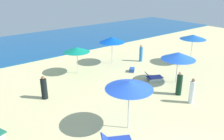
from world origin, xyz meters
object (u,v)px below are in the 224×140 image
umbrella_1 (193,37)px  umbrella_5 (178,56)px  umbrella_3 (77,50)px  beachgoer_0 (179,84)px  beachgoer_3 (141,53)px  lounge_chair_1_0 (179,60)px  umbrella_2 (112,40)px  cooler_box_0 (132,70)px  umbrella_4 (129,85)px  beachgoer_2 (44,88)px  lounge_chair_5_0 (153,77)px  beachgoer_1 (192,92)px

umbrella_1 → umbrella_5: 4.97m
umbrella_3 → beachgoer_0: 8.22m
beachgoer_3 → umbrella_3: bearing=-179.6°
lounge_chair_1_0 → umbrella_2: (-4.87, 3.76, 1.93)m
cooler_box_0 → umbrella_4: bearing=-173.9°
umbrella_1 → beachgoer_2: 13.44m
cooler_box_0 → beachgoer_3: bearing=-8.8°
lounge_chair_5_0 → beachgoer_1: size_ratio=0.90×
umbrella_1 → umbrella_5: umbrella_1 is taller
umbrella_1 → cooler_box_0: umbrella_1 is taller
lounge_chair_1_0 → beachgoer_1: beachgoer_1 is taller
umbrella_2 → lounge_chair_5_0: size_ratio=1.68×
umbrella_1 → umbrella_4: size_ratio=1.01×
umbrella_3 → beachgoer_1: 9.19m
lounge_chair_5_0 → beachgoer_3: size_ratio=0.92×
lounge_chair_1_0 → cooler_box_0: 5.03m
umbrella_2 → beachgoer_3: 3.12m
lounge_chair_1_0 → umbrella_3: umbrella_3 is taller
umbrella_4 → beachgoer_3: size_ratio=1.66×
lounge_chair_1_0 → umbrella_2: bearing=32.1°
beachgoer_3 → cooler_box_0: beachgoer_3 is taller
umbrella_2 → beachgoer_2: 8.24m
lounge_chair_1_0 → beachgoer_0: (-5.42, -3.91, 0.47)m
umbrella_5 → beachgoer_0: size_ratio=1.54×
umbrella_2 → cooler_box_0: bearing=-90.9°
umbrella_1 → beachgoer_3: 4.79m
lounge_chair_1_0 → umbrella_4: 11.73m
lounge_chair_1_0 → beachgoer_2: size_ratio=1.01×
umbrella_4 → beachgoer_0: 5.46m
umbrella_1 → beachgoer_1: size_ratio=1.63×
umbrella_1 → umbrella_2: 7.13m
lounge_chair_1_0 → beachgoer_0: beachgoer_0 is taller
umbrella_1 → umbrella_2: size_ratio=1.08×
lounge_chair_1_0 → cooler_box_0: (-4.91, 1.07, -0.12)m
beachgoer_0 → beachgoer_3: (3.02, 6.45, 0.01)m
umbrella_2 → beachgoer_2: size_ratio=1.59×
lounge_chair_1_0 → umbrella_4: bearing=93.4°
beachgoer_2 → cooler_box_0: 7.63m
lounge_chair_5_0 → beachgoer_0: (-0.51, -2.66, 0.49)m
beachgoer_3 → lounge_chair_1_0: bearing=-36.8°
umbrella_1 → lounge_chair_5_0: (-5.59, -0.55, -2.20)m
umbrella_5 → beachgoer_2: 9.46m
beachgoer_1 → umbrella_1: bearing=98.6°
beachgoer_0 → beachgoer_2: 8.69m
umbrella_1 → beachgoer_3: (-3.08, 3.25, -1.70)m
umbrella_2 → cooler_box_0: 3.38m
umbrella_2 → umbrella_3: size_ratio=1.12×
lounge_chair_5_0 → lounge_chair_1_0: bearing=-51.1°
lounge_chair_1_0 → beachgoer_0: bearing=105.7°
umbrella_2 → beachgoer_1: bearing=-95.8°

